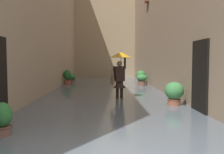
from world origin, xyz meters
TOP-DOWN VIEW (x-y plane):
  - ground_plane at (0.00, -9.50)m, footprint 60.00×60.00m
  - flood_water at (0.00, -9.50)m, footprint 6.20×24.99m
  - building_facade_far at (0.00, -19.89)m, footprint 9.00×1.80m
  - person_wading at (-0.52, -6.50)m, footprint 0.87×0.87m
  - potted_plant_far_right at (2.42, -12.33)m, footprint 0.50×0.50m
  - potted_plant_far_left at (-2.27, -12.40)m, footprint 0.59×0.59m
  - potted_plant_near_right at (2.16, -1.74)m, footprint 0.40×0.40m
  - potted_plant_mid_right at (2.33, -13.77)m, footprint 0.59×0.59m
  - potted_plant_near_left at (-2.24, -4.92)m, footprint 0.64×0.64m
  - potted_plant_mid_left at (-2.17, -11.35)m, footprint 0.64×0.64m

SIDE VIEW (x-z plane):
  - ground_plane at x=0.00m, z-range 0.00..0.00m
  - flood_water at x=0.00m, z-range 0.00..0.11m
  - potted_plant_mid_right at x=2.33m, z-range 0.06..0.71m
  - potted_plant_near_right at x=2.16m, z-range 0.01..0.79m
  - potted_plant_mid_left at x=-2.17m, z-range 0.07..0.86m
  - potted_plant_near_left at x=-2.24m, z-range 0.07..0.96m
  - potted_plant_far_right at x=2.42m, z-range 0.03..1.06m
  - potted_plant_far_left at x=-2.27m, z-range 0.07..1.04m
  - person_wading at x=-0.52m, z-range 0.32..2.34m
  - building_facade_far at x=0.00m, z-range 0.00..8.56m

